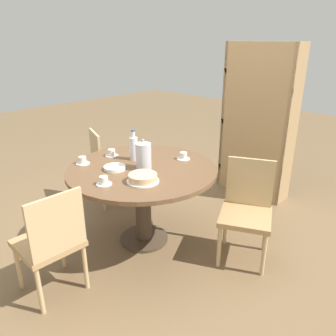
% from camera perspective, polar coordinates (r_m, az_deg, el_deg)
% --- Properties ---
extents(ground_plane, '(14.00, 14.00, 0.00)m').
position_cam_1_polar(ground_plane, '(3.25, -4.16, -12.28)').
color(ground_plane, brown).
extents(dining_table, '(1.33, 1.33, 0.75)m').
position_cam_1_polar(dining_table, '(2.95, -4.48, -2.31)').
color(dining_table, '#473828').
rests_on(dining_table, ground_plane).
extents(chair_a, '(0.54, 0.54, 0.87)m').
position_cam_1_polar(chair_a, '(3.81, -10.33, 0.53)').
color(chair_a, tan).
rests_on(chair_a, ground_plane).
extents(chair_b, '(0.43, 0.43, 0.87)m').
position_cam_1_polar(chair_b, '(2.54, -19.67, -11.85)').
color(chair_b, tan).
rests_on(chair_b, ground_plane).
extents(chair_c, '(0.56, 0.56, 0.87)m').
position_cam_1_polar(chair_c, '(2.89, 13.52, -6.86)').
color(chair_c, tan).
rests_on(chair_c, ground_plane).
extents(bookshelf, '(0.85, 0.28, 1.78)m').
position_cam_1_polar(bookshelf, '(4.00, 15.23, 7.35)').
color(bookshelf, tan).
rests_on(bookshelf, ground_plane).
extents(coffee_pot, '(0.14, 0.14, 0.27)m').
position_cam_1_polar(coffee_pot, '(2.82, -4.29, 2.19)').
color(coffee_pot, silver).
rests_on(coffee_pot, dining_table).
extents(water_bottle, '(0.08, 0.08, 0.29)m').
position_cam_1_polar(water_bottle, '(3.06, -6.01, 3.56)').
color(water_bottle, silver).
rests_on(water_bottle, dining_table).
extents(cake_main, '(0.26, 0.26, 0.07)m').
position_cam_1_polar(cake_main, '(2.60, -4.40, -1.78)').
color(cake_main, white).
rests_on(cake_main, dining_table).
extents(cup_a, '(0.12, 0.12, 0.07)m').
position_cam_1_polar(cup_a, '(3.06, -14.65, 1.19)').
color(cup_a, silver).
rests_on(cup_a, dining_table).
extents(cup_b, '(0.12, 0.12, 0.07)m').
position_cam_1_polar(cup_b, '(3.08, 2.69, 2.03)').
color(cup_b, silver).
rests_on(cup_b, dining_table).
extents(cup_c, '(0.12, 0.12, 0.07)m').
position_cam_1_polar(cup_c, '(3.21, -9.80, 2.54)').
color(cup_c, silver).
rests_on(cup_c, dining_table).
extents(cup_d, '(0.12, 0.12, 0.07)m').
position_cam_1_polar(cup_d, '(2.59, -11.12, -2.28)').
color(cup_d, silver).
rests_on(cup_d, dining_table).
extents(plate_stack, '(0.19, 0.19, 0.03)m').
position_cam_1_polar(plate_stack, '(2.88, -9.27, 0.04)').
color(plate_stack, white).
rests_on(plate_stack, dining_table).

